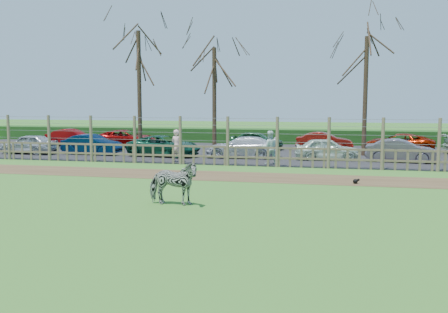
% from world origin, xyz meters
% --- Properties ---
extents(ground, '(120.00, 120.00, 0.00)m').
position_xyz_m(ground, '(0.00, 0.00, 0.00)').
color(ground, olive).
rests_on(ground, ground).
extents(dirt_strip, '(34.00, 2.80, 0.01)m').
position_xyz_m(dirt_strip, '(0.00, 4.50, 0.01)').
color(dirt_strip, brown).
rests_on(dirt_strip, ground).
extents(asphalt, '(44.00, 13.00, 0.04)m').
position_xyz_m(asphalt, '(0.00, 14.50, 0.02)').
color(asphalt, '#232326').
rests_on(asphalt, ground).
extents(hedge, '(46.00, 2.00, 1.10)m').
position_xyz_m(hedge, '(0.00, 21.50, 0.55)').
color(hedge, '#1E4716').
rests_on(hedge, ground).
extents(fence, '(30.16, 0.16, 2.50)m').
position_xyz_m(fence, '(0.00, 8.00, 0.80)').
color(fence, brown).
rests_on(fence, ground).
extents(tree_left, '(4.80, 4.80, 7.88)m').
position_xyz_m(tree_left, '(-6.50, 12.50, 5.62)').
color(tree_left, '#3D2B1E').
rests_on(tree_left, ground).
extents(tree_mid, '(4.80, 4.80, 6.83)m').
position_xyz_m(tree_mid, '(-2.00, 13.50, 4.87)').
color(tree_mid, '#3D2B1E').
rests_on(tree_mid, ground).
extents(tree_right, '(4.80, 4.80, 7.35)m').
position_xyz_m(tree_right, '(7.00, 14.00, 5.24)').
color(tree_right, '#3D2B1E').
rests_on(tree_right, ground).
extents(zebra, '(1.68, 0.79, 1.41)m').
position_xyz_m(zebra, '(0.27, -1.74, 0.71)').
color(zebra, gray).
rests_on(zebra, ground).
extents(visitor_a, '(0.73, 0.60, 1.72)m').
position_xyz_m(visitor_a, '(-2.90, 8.61, 0.90)').
color(visitor_a, beige).
rests_on(visitor_a, asphalt).
extents(visitor_b, '(0.99, 0.87, 1.72)m').
position_xyz_m(visitor_b, '(2.03, 8.73, 0.90)').
color(visitor_b, silver).
rests_on(visitor_b, asphalt).
extents(crow, '(0.27, 0.20, 0.22)m').
position_xyz_m(crow, '(6.11, 3.66, 0.11)').
color(crow, black).
rests_on(crow, ground).
extents(car_0, '(3.57, 1.55, 1.20)m').
position_xyz_m(car_0, '(-13.00, 10.62, 0.64)').
color(car_0, '#B2B6BE').
rests_on(car_0, asphalt).
extents(car_1, '(3.73, 1.56, 1.20)m').
position_xyz_m(car_1, '(-9.07, 11.14, 0.64)').
color(car_1, '#082146').
rests_on(car_1, asphalt).
extents(car_2, '(4.53, 2.52, 1.20)m').
position_xyz_m(car_2, '(-4.48, 11.15, 0.64)').
color(car_2, '#134D36').
rests_on(car_2, asphalt).
extents(car_3, '(4.21, 1.89, 1.20)m').
position_xyz_m(car_3, '(0.13, 11.31, 0.64)').
color(car_3, silver).
rests_on(car_3, asphalt).
extents(car_4, '(3.67, 1.84, 1.20)m').
position_xyz_m(car_4, '(4.89, 11.35, 0.64)').
color(car_4, silver).
rests_on(car_4, asphalt).
extents(car_5, '(3.77, 1.70, 1.20)m').
position_xyz_m(car_5, '(8.75, 11.17, 0.64)').
color(car_5, '#5F5663').
rests_on(car_5, asphalt).
extents(car_7, '(3.74, 1.58, 1.20)m').
position_xyz_m(car_7, '(-13.14, 16.10, 0.64)').
color(car_7, maroon).
rests_on(car_7, asphalt).
extents(car_8, '(4.37, 2.11, 1.20)m').
position_xyz_m(car_8, '(-8.94, 15.99, 0.64)').
color(car_8, '#920706').
rests_on(car_8, asphalt).
extents(car_10, '(3.60, 1.64, 1.20)m').
position_xyz_m(car_10, '(0.25, 16.28, 0.64)').
color(car_10, '#215331').
rests_on(car_10, asphalt).
extents(car_11, '(3.65, 1.30, 1.20)m').
position_xyz_m(car_11, '(4.66, 16.22, 0.64)').
color(car_11, maroon).
rests_on(car_11, asphalt).
extents(car_12, '(4.53, 2.50, 1.20)m').
position_xyz_m(car_12, '(9.21, 16.10, 0.64)').
color(car_12, '#8F1600').
rests_on(car_12, asphalt).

